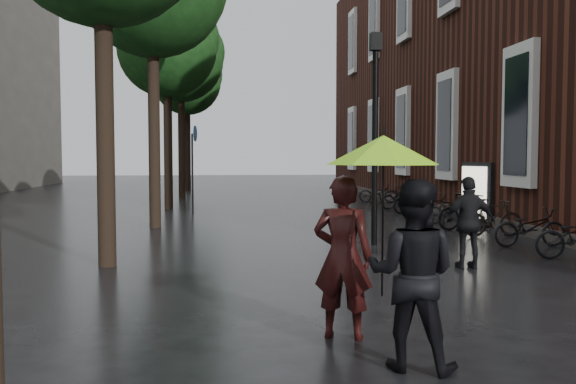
{
  "coord_description": "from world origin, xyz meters",
  "views": [
    {
      "loc": [
        -2.01,
        -4.19,
        1.99
      ],
      "look_at": [
        -0.85,
        6.66,
        1.34
      ],
      "focal_mm": 38.0,
      "sensor_mm": 36.0,
      "label": 1
    }
  ],
  "objects": [
    {
      "name": "brick_building",
      "position": [
        10.47,
        19.46,
        5.99
      ],
      "size": [
        10.2,
        33.2,
        12.0
      ],
      "color": "#38160F",
      "rests_on": "ground"
    },
    {
      "name": "street_trees",
      "position": [
        -3.99,
        15.91,
        6.34
      ],
      "size": [
        4.33,
        34.03,
        8.91
      ],
      "color": "black",
      "rests_on": "ground"
    },
    {
      "name": "person_burgundy",
      "position": [
        -0.72,
        2.27,
        0.89
      ],
      "size": [
        0.76,
        0.63,
        1.78
      ],
      "primitive_type": "imported",
      "rotation": [
        0.0,
        0.0,
        2.79
      ],
      "color": "black",
      "rests_on": "ground"
    },
    {
      "name": "person_black",
      "position": [
        -0.27,
        1.26,
        0.89
      ],
      "size": [
        1.07,
        0.97,
        1.77
      ],
      "primitive_type": "imported",
      "rotation": [
        0.0,
        0.0,
        2.7
      ],
      "color": "black",
      "rests_on": "ground"
    },
    {
      "name": "lime_umbrella",
      "position": [
        -0.42,
        1.75,
        2.05
      ],
      "size": [
        1.15,
        1.15,
        1.7
      ],
      "rotation": [
        0.0,
        0.0,
        0.34
      ],
      "color": "black",
      "rests_on": "ground"
    },
    {
      "name": "pedestrian_walking",
      "position": [
        2.3,
        6.1,
        0.81
      ],
      "size": [
        0.96,
        0.4,
        1.63
      ],
      "primitive_type": "imported",
      "rotation": [
        0.0,
        0.0,
        3.14
      ],
      "color": "black",
      "rests_on": "ground"
    },
    {
      "name": "parked_bicycles",
      "position": [
        4.6,
        13.04,
        0.44
      ],
      "size": [
        2.07,
        16.52,
        1.0
      ],
      "color": "black",
      "rests_on": "ground"
    },
    {
      "name": "ad_lightbox",
      "position": [
        5.3,
        12.62,
        0.91
      ],
      "size": [
        0.28,
        1.2,
        1.8
      ],
      "rotation": [
        0.0,
        0.0,
        0.32
      ],
      "color": "black",
      "rests_on": "ground"
    },
    {
      "name": "lamp_post",
      "position": [
        1.35,
        9.08,
        2.85
      ],
      "size": [
        0.24,
        0.24,
        4.69
      ],
      "rotation": [
        0.0,
        0.0,
        -0.42
      ],
      "color": "black",
      "rests_on": "ground"
    },
    {
      "name": "cycle_sign",
      "position": [
        -3.04,
        17.57,
        2.02
      ],
      "size": [
        0.16,
        0.56,
        3.06
      ],
      "rotation": [
        0.0,
        0.0,
        -0.15
      ],
      "color": "#262628",
      "rests_on": "ground"
    }
  ]
}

